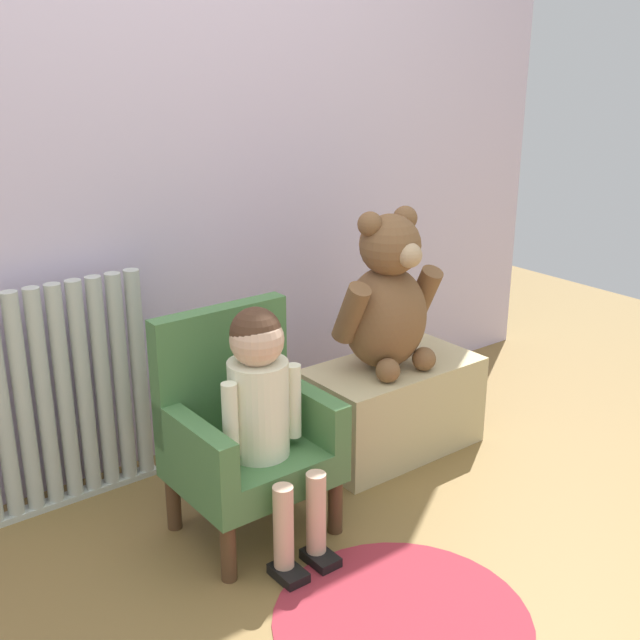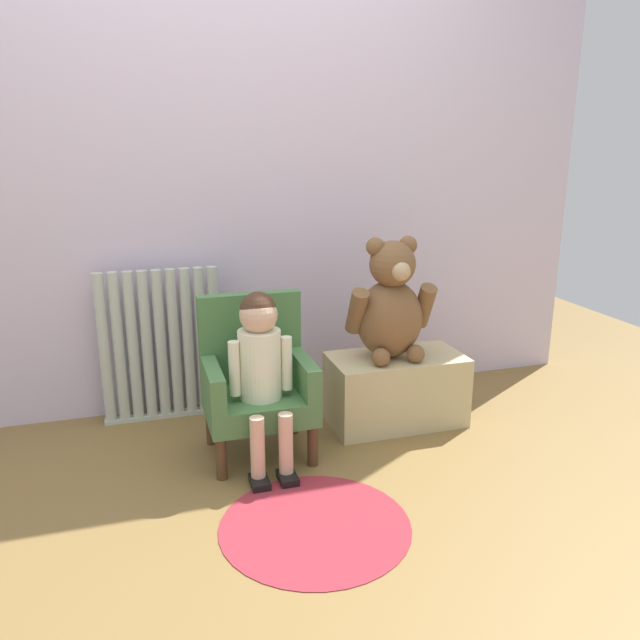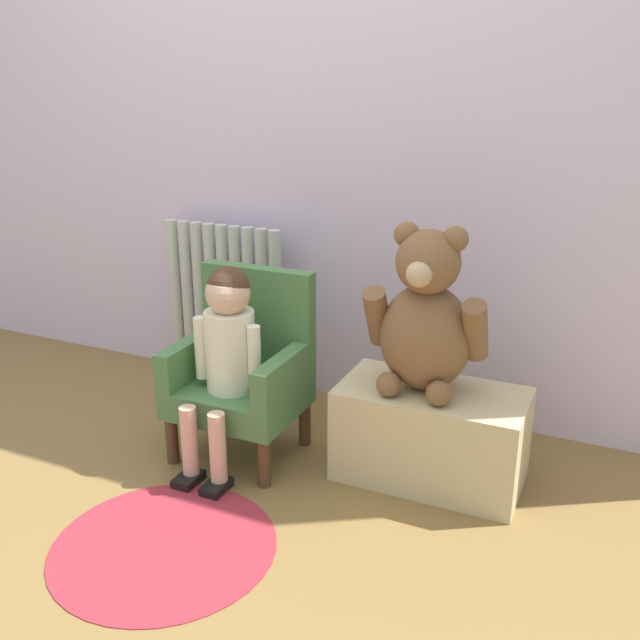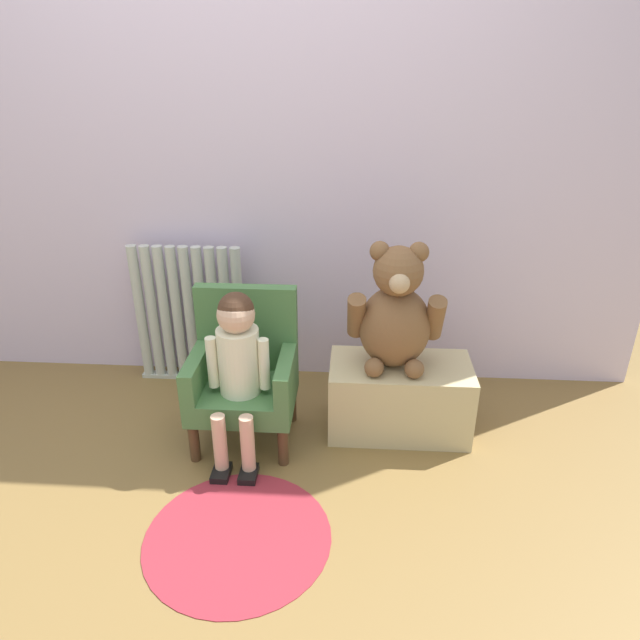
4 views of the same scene
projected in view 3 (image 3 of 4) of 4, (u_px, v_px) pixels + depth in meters
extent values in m
plane|color=brown|center=(148.00, 522.00, 2.19)|extent=(6.00, 6.00, 0.00)
cube|color=silver|center=(302.00, 101.00, 2.74)|extent=(3.80, 0.05, 2.40)
cylinder|color=beige|center=(176.00, 298.00, 3.13)|extent=(0.05, 0.05, 0.69)
cylinder|color=beige|center=(188.00, 300.00, 3.10)|extent=(0.05, 0.05, 0.69)
cylinder|color=beige|center=(200.00, 301.00, 3.08)|extent=(0.05, 0.05, 0.69)
cylinder|color=beige|center=(212.00, 303.00, 3.05)|extent=(0.05, 0.05, 0.69)
cylinder|color=beige|center=(225.00, 305.00, 3.03)|extent=(0.05, 0.05, 0.69)
cylinder|color=beige|center=(237.00, 307.00, 3.01)|extent=(0.05, 0.05, 0.69)
cylinder|color=beige|center=(250.00, 309.00, 2.98)|extent=(0.05, 0.05, 0.69)
cylinder|color=beige|center=(263.00, 311.00, 2.96)|extent=(0.05, 0.05, 0.69)
cylinder|color=beige|center=(276.00, 313.00, 2.93)|extent=(0.05, 0.05, 0.69)
cube|color=beige|center=(228.00, 382.00, 3.15)|extent=(0.56, 0.05, 0.02)
cube|color=#457440|center=(239.00, 397.00, 2.51)|extent=(0.43, 0.37, 0.10)
cube|color=#457440|center=(258.00, 319.00, 2.57)|extent=(0.43, 0.06, 0.38)
cube|color=#457440|center=(192.00, 357.00, 2.55)|extent=(0.06, 0.37, 0.14)
cube|color=#457440|center=(285.00, 374.00, 2.40)|extent=(0.06, 0.37, 0.14)
cylinder|color=#4C331E|center=(172.00, 440.00, 2.50)|extent=(0.04, 0.04, 0.17)
cylinder|color=#4C331E|center=(264.00, 463.00, 2.35)|extent=(0.04, 0.04, 0.17)
cylinder|color=#4C331E|center=(219.00, 404.00, 2.76)|extent=(0.04, 0.04, 0.17)
cylinder|color=#4C331E|center=(305.00, 423.00, 2.62)|extent=(0.04, 0.04, 0.17)
cylinder|color=#E6E7C4|center=(230.00, 350.00, 2.42)|extent=(0.17, 0.17, 0.28)
sphere|color=#D8AD8E|center=(228.00, 293.00, 2.35)|extent=(0.15, 0.15, 0.15)
sphere|color=#472D1E|center=(228.00, 287.00, 2.35)|extent=(0.14, 0.14, 0.14)
cylinder|color=#D8AD8E|center=(189.00, 441.00, 2.36)|extent=(0.06, 0.06, 0.24)
cube|color=black|center=(189.00, 479.00, 2.39)|extent=(0.07, 0.11, 0.03)
cylinder|color=#D8AD8E|center=(218.00, 447.00, 2.32)|extent=(0.06, 0.06, 0.24)
cube|color=black|center=(216.00, 487.00, 2.35)|extent=(0.07, 0.11, 0.03)
cylinder|color=#E6E7C4|center=(201.00, 348.00, 2.44)|extent=(0.04, 0.04, 0.22)
cylinder|color=#E6E7C4|center=(254.00, 357.00, 2.36)|extent=(0.04, 0.04, 0.22)
cube|color=#C6B482|center=(431.00, 434.00, 2.38)|extent=(0.61, 0.33, 0.32)
ellipsoid|color=brown|center=(425.00, 337.00, 2.29)|extent=(0.30, 0.26, 0.35)
sphere|color=brown|center=(428.00, 262.00, 2.19)|extent=(0.20, 0.20, 0.20)
sphere|color=tan|center=(419.00, 274.00, 2.12)|extent=(0.08, 0.08, 0.08)
sphere|color=brown|center=(407.00, 235.00, 2.21)|extent=(0.08, 0.08, 0.08)
sphere|color=brown|center=(455.00, 239.00, 2.15)|extent=(0.08, 0.08, 0.08)
cylinder|color=brown|center=(377.00, 316.00, 2.32)|extent=(0.08, 0.16, 0.22)
cylinder|color=brown|center=(475.00, 330.00, 2.20)|extent=(0.08, 0.16, 0.22)
sphere|color=brown|center=(389.00, 384.00, 2.27)|extent=(0.08, 0.08, 0.08)
sphere|color=brown|center=(439.00, 393.00, 2.21)|extent=(0.08, 0.08, 0.08)
cylinder|color=maroon|center=(164.00, 546.00, 2.08)|extent=(0.66, 0.66, 0.01)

